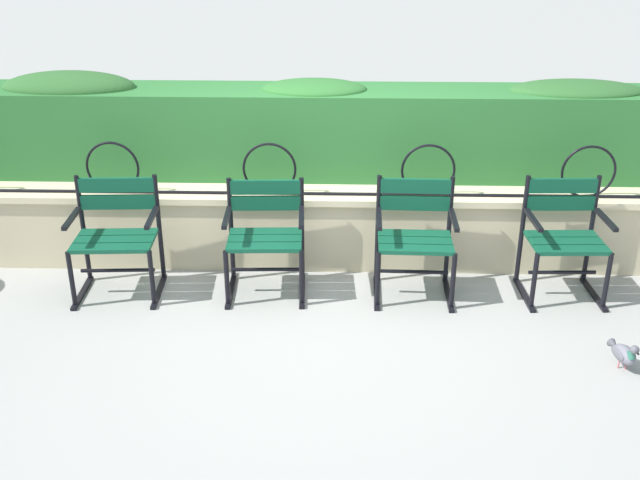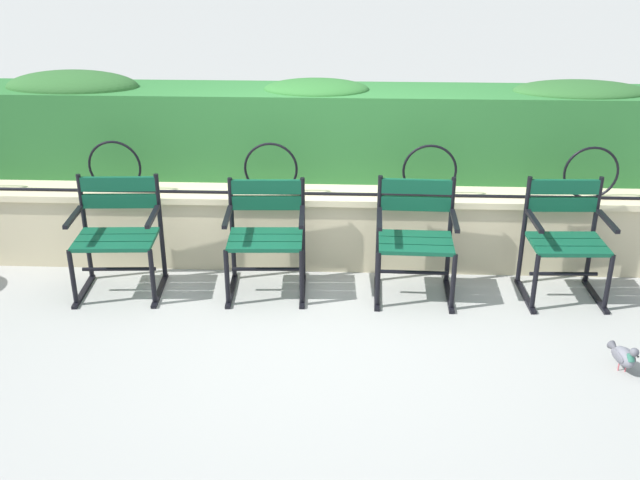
% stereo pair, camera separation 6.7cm
% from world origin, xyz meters
% --- Properties ---
extents(ground_plane, '(60.00, 60.00, 0.00)m').
position_xyz_m(ground_plane, '(0.00, 0.00, 0.00)').
color(ground_plane, '#9E9E99').
extents(stone_wall, '(7.18, 0.41, 0.62)m').
position_xyz_m(stone_wall, '(0.00, 0.93, 0.31)').
color(stone_wall, beige).
rests_on(stone_wall, ground).
extents(iron_arch_fence, '(6.65, 0.02, 0.42)m').
position_xyz_m(iron_arch_fence, '(-0.34, 0.85, 0.79)').
color(iron_arch_fence, black).
rests_on(iron_arch_fence, stone_wall).
extents(hedge_row, '(7.04, 0.62, 0.84)m').
position_xyz_m(hedge_row, '(-0.04, 1.41, 1.01)').
color(hedge_row, '#2D7033').
rests_on(hedge_row, stone_wall).
extents(park_chair_leftmost, '(0.64, 0.55, 0.86)m').
position_xyz_m(park_chair_leftmost, '(-1.52, 0.41, 0.47)').
color(park_chair_leftmost, '#0F4C33').
rests_on(park_chair_leftmost, ground).
extents(park_chair_centre_left, '(0.60, 0.54, 0.84)m').
position_xyz_m(park_chair_centre_left, '(-0.42, 0.46, 0.46)').
color(park_chair_centre_left, '#0F4C33').
rests_on(park_chair_centre_left, ground).
extents(park_chair_centre_right, '(0.59, 0.54, 0.86)m').
position_xyz_m(park_chair_centre_right, '(0.69, 0.45, 0.46)').
color(park_chair_centre_right, '#0F4C33').
rests_on(park_chair_centre_right, ground).
extents(park_chair_rightmost, '(0.58, 0.54, 0.87)m').
position_xyz_m(park_chair_rightmost, '(1.79, 0.47, 0.46)').
color(park_chair_rightmost, '#0F4C33').
rests_on(park_chair_rightmost, ground).
extents(pigeon_near_chairs, '(0.14, 0.29, 0.22)m').
position_xyz_m(pigeon_near_chairs, '(1.93, -0.57, 0.11)').
color(pigeon_near_chairs, slate).
rests_on(pigeon_near_chairs, ground).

